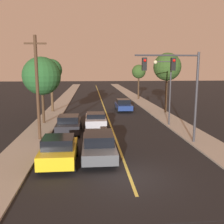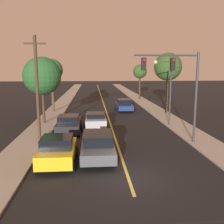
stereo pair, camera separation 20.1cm
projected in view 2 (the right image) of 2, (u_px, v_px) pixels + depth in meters
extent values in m
plane|color=black|center=(128.00, 177.00, 12.86)|extent=(200.00, 200.00, 0.00)
cube|color=black|center=(102.00, 97.00, 48.21)|extent=(10.68, 80.00, 0.01)
cube|color=#D1C14C|center=(102.00, 97.00, 48.21)|extent=(0.16, 76.00, 0.00)
cube|color=#9E998E|center=(67.00, 98.00, 47.69)|extent=(2.50, 80.00, 0.12)
cube|color=#9E998E|center=(135.00, 97.00, 48.71)|extent=(2.50, 80.00, 0.12)
cube|color=#474C51|center=(98.00, 146.00, 15.76)|extent=(1.99, 5.17, 0.62)
cube|color=black|center=(98.00, 138.00, 15.45)|extent=(1.75, 2.33, 0.62)
cylinder|color=black|center=(84.00, 144.00, 17.31)|extent=(0.22, 0.75, 0.75)
cylinder|color=black|center=(111.00, 143.00, 17.46)|extent=(0.22, 0.75, 0.75)
cylinder|color=black|center=(82.00, 161.00, 14.16)|extent=(0.22, 0.75, 0.75)
cylinder|color=black|center=(115.00, 160.00, 14.31)|extent=(0.22, 0.75, 0.75)
cube|color=#A5A8B2|center=(96.00, 120.00, 23.52)|extent=(1.87, 4.02, 0.67)
cube|color=black|center=(96.00, 115.00, 23.27)|extent=(1.65, 1.81, 0.41)
cylinder|color=black|center=(87.00, 121.00, 24.73)|extent=(0.22, 0.76, 0.76)
cylinder|color=black|center=(105.00, 121.00, 24.87)|extent=(0.22, 0.76, 0.76)
cylinder|color=black|center=(86.00, 127.00, 22.28)|extent=(0.22, 0.76, 0.76)
cylinder|color=black|center=(106.00, 127.00, 22.42)|extent=(0.22, 0.76, 0.76)
cube|color=gold|center=(58.00, 152.00, 14.57)|extent=(1.98, 3.84, 0.74)
cube|color=black|center=(57.00, 142.00, 14.30)|extent=(1.74, 1.73, 0.61)
cylinder|color=black|center=(45.00, 152.00, 15.73)|extent=(0.22, 0.68, 0.68)
cylinder|color=black|center=(75.00, 151.00, 15.88)|extent=(0.22, 0.68, 0.68)
cylinder|color=black|center=(37.00, 167.00, 13.39)|extent=(0.22, 0.68, 0.68)
cylinder|color=black|center=(73.00, 166.00, 13.54)|extent=(0.22, 0.68, 0.68)
cube|color=black|center=(69.00, 125.00, 21.60)|extent=(1.93, 4.27, 0.70)
cube|color=black|center=(69.00, 119.00, 21.32)|extent=(1.70, 1.92, 0.55)
cylinder|color=black|center=(60.00, 126.00, 22.88)|extent=(0.22, 0.68, 0.68)
cylinder|color=black|center=(80.00, 126.00, 23.03)|extent=(0.22, 0.68, 0.68)
cylinder|color=black|center=(56.00, 133.00, 20.29)|extent=(0.22, 0.68, 0.68)
cylinder|color=black|center=(79.00, 133.00, 20.43)|extent=(0.22, 0.68, 0.68)
cube|color=navy|center=(124.00, 106.00, 33.02)|extent=(1.89, 4.38, 0.62)
cube|color=black|center=(124.00, 101.00, 33.09)|extent=(1.66, 1.97, 0.60)
cylinder|color=black|center=(132.00, 110.00, 31.81)|extent=(0.22, 0.63, 0.63)
cylinder|color=black|center=(118.00, 110.00, 31.67)|extent=(0.22, 0.63, 0.63)
cylinder|color=black|center=(129.00, 107.00, 34.47)|extent=(0.22, 0.63, 0.63)
cylinder|color=black|center=(116.00, 107.00, 34.34)|extent=(0.22, 0.63, 0.63)
cylinder|color=#333338|center=(196.00, 98.00, 18.14)|extent=(0.18, 0.18, 6.59)
cylinder|color=#333338|center=(167.00, 55.00, 17.44)|extent=(4.59, 0.12, 0.12)
cube|color=black|center=(173.00, 64.00, 17.58)|extent=(0.32, 0.28, 0.90)
sphere|color=red|center=(174.00, 61.00, 17.36)|extent=(0.20, 0.20, 0.20)
cube|color=black|center=(144.00, 64.00, 17.42)|extent=(0.32, 0.28, 0.90)
sphere|color=red|center=(144.00, 60.00, 17.20)|extent=(0.20, 0.20, 0.20)
cylinder|color=#333338|center=(170.00, 93.00, 23.90)|extent=(0.14, 0.14, 6.20)
cylinder|color=#333338|center=(164.00, 62.00, 23.34)|extent=(1.53, 0.09, 0.09)
sphere|color=beige|center=(156.00, 62.00, 23.29)|extent=(0.36, 0.36, 0.36)
cylinder|color=#422D1E|center=(37.00, 89.00, 18.84)|extent=(0.24, 0.24, 7.84)
cube|color=#422D1E|center=(35.00, 43.00, 18.27)|extent=(1.60, 0.12, 0.12)
cylinder|color=#3D2B1C|center=(44.00, 106.00, 25.01)|extent=(0.27, 0.27, 3.40)
sphere|color=#235628|center=(42.00, 76.00, 24.50)|extent=(3.73, 3.73, 3.73)
cylinder|color=#4C3823|center=(53.00, 95.00, 31.77)|extent=(0.32, 0.32, 4.26)
sphere|color=#235628|center=(52.00, 70.00, 31.24)|extent=(2.76, 2.76, 2.76)
cylinder|color=#3D2B1C|center=(140.00, 88.00, 44.58)|extent=(0.28, 0.28, 4.03)
sphere|color=#2D4C1E|center=(140.00, 72.00, 44.08)|extent=(2.43, 2.43, 2.43)
cylinder|color=#3D2B1C|center=(167.00, 95.00, 30.84)|extent=(0.26, 0.26, 4.45)
sphere|color=#2D4C1E|center=(168.00, 67.00, 30.25)|extent=(3.37, 3.37, 3.37)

